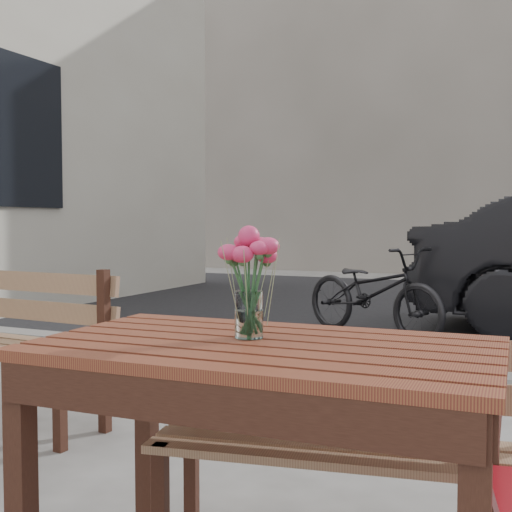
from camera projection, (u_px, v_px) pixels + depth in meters
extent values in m
cube|color=black|center=(26.00, 132.00, 7.69)|extent=(0.06, 1.20, 1.80)
cube|color=black|center=(479.00, 311.00, 8.04)|extent=(30.00, 8.00, 0.00)
cube|color=gray|center=(425.00, 377.00, 4.39)|extent=(30.00, 0.25, 0.12)
cube|color=slate|center=(378.00, 103.00, 15.43)|extent=(8.00, 3.00, 8.00)
cube|color=#5A1E17|center=(264.00, 348.00, 1.79)|extent=(1.29, 0.78, 0.03)
cube|color=black|center=(21.00, 497.00, 1.73)|extent=(0.07, 0.07, 0.75)
cube|color=black|center=(147.00, 427.00, 2.32)|extent=(0.07, 0.07, 0.75)
cube|color=black|center=(487.00, 475.00, 1.88)|extent=(0.07, 0.07, 0.75)
cube|color=#8C6248|center=(348.00, 450.00, 2.02)|extent=(1.30, 0.56, 0.03)
cube|color=#8C6248|center=(354.00, 370.00, 2.19)|extent=(1.25, 0.25, 0.34)
cube|color=black|center=(159.00, 510.00, 2.03)|extent=(0.05, 0.05, 0.42)
cube|color=black|center=(190.00, 427.00, 2.30)|extent=(0.05, 0.05, 0.77)
cylinder|color=white|center=(249.00, 314.00, 1.85)|extent=(0.08, 0.08, 0.14)
cylinder|color=#316939|center=(249.00, 291.00, 1.85)|extent=(0.05, 0.05, 0.28)
cube|color=#8C6248|center=(21.00, 295.00, 3.72)|extent=(1.43, 0.11, 0.39)
cube|color=black|center=(58.00, 404.00, 3.11)|extent=(0.05, 0.05, 0.47)
cube|color=black|center=(103.00, 352.00, 3.39)|extent=(0.05, 0.05, 0.87)
imported|color=black|center=(373.00, 292.00, 6.24)|extent=(1.77, 1.30, 0.89)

